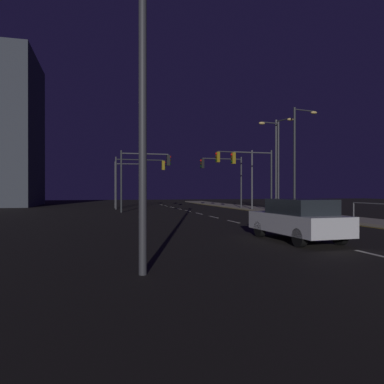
{
  "coord_description": "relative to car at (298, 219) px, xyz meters",
  "views": [
    {
      "loc": [
        -7.77,
        -3.85,
        1.88
      ],
      "look_at": [
        -0.76,
        24.35,
        1.78
      ],
      "focal_mm": 34.04,
      "sensor_mm": 36.0,
      "label": 1
    }
  ],
  "objects": [
    {
      "name": "car",
      "position": [
        0.0,
        0.0,
        0.0
      ],
      "size": [
        2.04,
        4.49,
        1.57
      ],
      "color": "silver",
      "rests_on": "ground"
    },
    {
      "name": "street_lamp_across_street",
      "position": [
        8.28,
        14.2,
        4.34
      ],
      "size": [
        2.34,
        0.63,
        8.45
      ],
      "color": "#2D3033",
      "rests_on": "sidewalk_right"
    },
    {
      "name": "traffic_light_mid_right",
      "position": [
        5.48,
        16.55,
        3.02
      ],
      "size": [
        3.88,
        0.41,
        5.25
      ],
      "color": "#2D3033",
      "rests_on": "sidewalk_right"
    },
    {
      "name": "ground_plane",
      "position": [
        0.65,
        9.11,
        -0.82
      ],
      "size": [
        112.0,
        112.0,
        0.0
      ],
      "primitive_type": "plane",
      "color": "black",
      "rests_on": "ground"
    },
    {
      "name": "traffic_light_mid_left",
      "position": [
        -3.55,
        19.78,
        3.0
      ],
      "size": [
        4.47,
        0.34,
        5.38
      ],
      "color": "#2D3033",
      "rests_on": "ground"
    },
    {
      "name": "sidewalk_right",
      "position": [
        8.03,
        9.11,
        -0.75
      ],
      "size": [
        2.96,
        77.0,
        0.14
      ],
      "primitive_type": "cube",
      "color": "#9E937F",
      "rests_on": "ground"
    },
    {
      "name": "street_lamp_far_end",
      "position": [
        7.78,
        16.55,
        4.05
      ],
      "size": [
        0.85,
        1.85,
        7.95
      ],
      "color": "#4C4C51",
      "rests_on": "sidewalk_right"
    },
    {
      "name": "traffic_light_near_right",
      "position": [
        -3.47,
        25.11,
        2.98
      ],
      "size": [
        5.15,
        0.37,
        5.3
      ],
      "color": "#38383D",
      "rests_on": "ground"
    },
    {
      "name": "street_lamp_median",
      "position": [
        7.4,
        16.39,
        3.92
      ],
      "size": [
        2.05,
        0.55,
        7.7
      ],
      "color": "#38383D",
      "rests_on": "sidewalk_right"
    },
    {
      "name": "traffic_light_far_right",
      "position": [
        -4.32,
        27.63,
        2.7
      ],
      "size": [
        3.22,
        0.63,
        5.04
      ],
      "color": "#4C4C51",
      "rests_on": "ground"
    },
    {
      "name": "traffic_light_far_left",
      "position": [
        4.85,
        22.73,
        3.04
      ],
      "size": [
        4.55,
        0.53,
        5.23
      ],
      "color": "#38383D",
      "rests_on": "sidewalk_right"
    },
    {
      "name": "lane_markings_center",
      "position": [
        0.65,
        12.61,
        -0.82
      ],
      "size": [
        0.14,
        50.0,
        0.01
      ],
      "color": "silver",
      "rests_on": "ground"
    },
    {
      "name": "traffic_light_overhead_east",
      "position": [
        5.15,
        19.73,
        3.26
      ],
      "size": [
        3.91,
        0.76,
        5.6
      ],
      "color": "#4C4C51",
      "rests_on": "sidewalk_right"
    },
    {
      "name": "lane_edge_line",
      "position": [
        6.3,
        14.11,
        -0.82
      ],
      "size": [
        0.14,
        53.0,
        0.01
      ],
      "color": "gold",
      "rests_on": "ground"
    },
    {
      "name": "street_lamp_mid_block",
      "position": [
        -6.47,
        -4.04,
        4.05
      ],
      "size": [
        1.81,
        0.58,
        8.26
      ],
      "color": "#38383D",
      "rests_on": "ground"
    }
  ]
}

